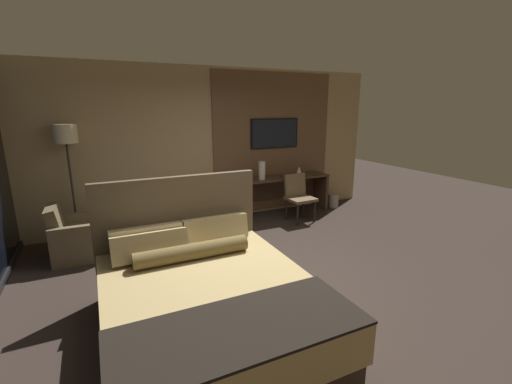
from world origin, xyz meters
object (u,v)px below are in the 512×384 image
object	(u,v)px
vase_short	(299,171)
desk	(279,188)
desk_chair	(298,193)
book	(286,176)
vase_tall	(262,170)
waste_bin	(333,201)
armchair_by_window	(78,239)
floor_lamp	(66,144)
tv	(275,133)
bed	(206,299)

from	to	relation	value
vase_short	desk	bearing A→B (deg)	176.17
desk_chair	vase_short	xyz separation A→B (m)	(0.33, 0.50, 0.32)
desk_chair	vase_short	bearing A→B (deg)	54.13
desk	book	bearing A→B (deg)	-33.33
vase_tall	waste_bin	size ratio (longest dim) A/B	1.23
armchair_by_window	book	world-z (taller)	book
desk_chair	book	size ratio (longest dim) A/B	3.41
vase_tall	book	bearing A→B (deg)	3.45
vase_short	vase_tall	bearing A→B (deg)	-174.89
desk_chair	vase_tall	bearing A→B (deg)	140.28
vase_short	waste_bin	bearing A→B (deg)	-7.18
desk	floor_lamp	bearing A→B (deg)	179.61
desk_chair	waste_bin	world-z (taller)	desk_chair
tv	desk_chair	xyz separation A→B (m)	(0.12, -0.73, -1.07)
bed	floor_lamp	xyz separation A→B (m)	(-1.16, 3.02, 1.22)
bed	desk_chair	xyz separation A→B (m)	(2.58, 2.47, 0.18)
tv	armchair_by_window	size ratio (longest dim) A/B	1.32
vase_tall	vase_short	size ratio (longest dim) A/B	2.04
desk_chair	vase_short	world-z (taller)	vase_short
tv	floor_lamp	size ratio (longest dim) A/B	0.56
book	waste_bin	size ratio (longest dim) A/B	0.92
vase_tall	armchair_by_window	bearing A→B (deg)	-171.85
tv	armchair_by_window	world-z (taller)	tv
tv	floor_lamp	world-z (taller)	tv
book	waste_bin	xyz separation A→B (m)	(1.16, -0.06, -0.63)
armchair_by_window	desk	bearing A→B (deg)	-80.21
tv	vase_tall	bearing A→B (deg)	-144.15
bed	vase_short	world-z (taller)	bed
armchair_by_window	vase_tall	size ratio (longest dim) A/B	2.28
desk	vase_tall	world-z (taller)	vase_tall
desk_chair	armchair_by_window	bearing A→B (deg)	178.12
desk	vase_short	world-z (taller)	vase_short
bed	armchair_by_window	world-z (taller)	bed
vase_short	book	world-z (taller)	vase_short
desk	tv	distance (m)	1.08
desk_chair	vase_short	distance (m)	0.68
tv	vase_short	distance (m)	0.90
bed	waste_bin	xyz separation A→B (m)	(3.74, 2.86, -0.20)
waste_bin	armchair_by_window	bearing A→B (deg)	-174.98
floor_lamp	book	bearing A→B (deg)	-1.53
waste_bin	vase_short	bearing A→B (deg)	172.82
armchair_by_window	vase_tall	world-z (taller)	vase_tall
floor_lamp	vase_short	distance (m)	4.13
waste_bin	desk_chair	bearing A→B (deg)	-161.14
bed	vase_tall	world-z (taller)	bed
armchair_by_window	vase_short	xyz separation A→B (m)	(4.05, 0.53, 0.57)
tv	book	distance (m)	0.87
armchair_by_window	tv	bearing A→B (deg)	-77.07
waste_bin	tv	bearing A→B (deg)	165.10
book	waste_bin	bearing A→B (deg)	-2.89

